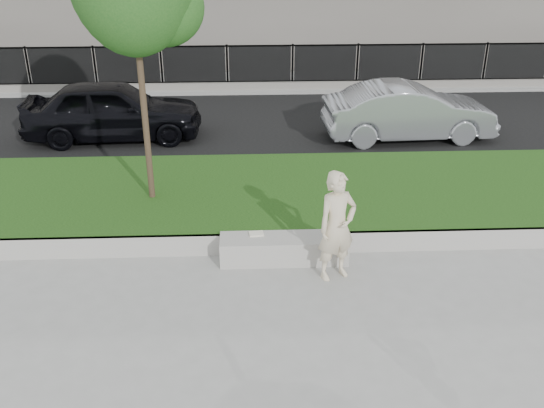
{
  "coord_description": "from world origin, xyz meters",
  "views": [
    {
      "loc": [
        0.01,
        -8.39,
        5.52
      ],
      "look_at": [
        0.43,
        1.2,
        0.91
      ],
      "focal_mm": 40.0,
      "sensor_mm": 36.0,
      "label": 1
    }
  ],
  "objects_px": {
    "book": "(256,234)",
    "stone_bench": "(284,249)",
    "man": "(337,226)",
    "car_silver": "(409,112)",
    "car_dark": "(113,110)"
  },
  "relations": [
    {
      "from": "man",
      "to": "car_silver",
      "type": "distance_m",
      "value": 7.31
    },
    {
      "from": "car_dark",
      "to": "car_silver",
      "type": "height_order",
      "value": "car_dark"
    },
    {
      "from": "book",
      "to": "stone_bench",
      "type": "bearing_deg",
      "value": -21.4
    },
    {
      "from": "stone_bench",
      "to": "book",
      "type": "distance_m",
      "value": 0.55
    },
    {
      "from": "stone_bench",
      "to": "man",
      "type": "distance_m",
      "value": 1.22
    },
    {
      "from": "stone_bench",
      "to": "car_dark",
      "type": "bearing_deg",
      "value": 122.44
    },
    {
      "from": "car_silver",
      "to": "book",
      "type": "bearing_deg",
      "value": 142.2
    },
    {
      "from": "stone_bench",
      "to": "car_silver",
      "type": "distance_m",
      "value": 7.22
    },
    {
      "from": "book",
      "to": "car_silver",
      "type": "height_order",
      "value": "car_silver"
    },
    {
      "from": "book",
      "to": "car_dark",
      "type": "relative_size",
      "value": 0.05
    },
    {
      "from": "man",
      "to": "car_silver",
      "type": "relative_size",
      "value": 0.42
    },
    {
      "from": "stone_bench",
      "to": "book",
      "type": "xyz_separation_m",
      "value": [
        -0.48,
        0.13,
        0.24
      ]
    },
    {
      "from": "stone_bench",
      "to": "car_silver",
      "type": "bearing_deg",
      "value": 59.08
    },
    {
      "from": "book",
      "to": "car_dark",
      "type": "height_order",
      "value": "car_dark"
    },
    {
      "from": "book",
      "to": "car_silver",
      "type": "relative_size",
      "value": 0.06
    }
  ]
}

